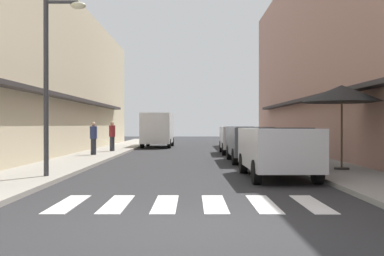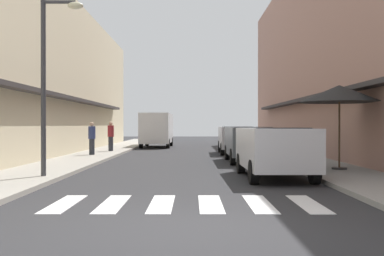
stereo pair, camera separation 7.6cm
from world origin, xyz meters
name	(u,v)px [view 2 (the right image)]	position (x,y,z in m)	size (l,w,h in m)	color
ground_plane	(191,158)	(0.00, 15.49, 0.00)	(85.19, 85.19, 0.00)	#2B2B2D
sidewalk_left	(91,156)	(-4.72, 15.49, 0.06)	(2.36, 54.21, 0.12)	#9E998E
sidewalk_right	(291,156)	(4.72, 15.49, 0.06)	(2.36, 54.21, 0.12)	gray
building_row_left	(21,74)	(-8.39, 16.43, 4.04)	(5.50, 36.85, 8.08)	beige
building_row_right	(362,49)	(8.39, 16.43, 5.30)	(5.50, 36.85, 10.61)	#A87A6B
crosswalk	(187,204)	(0.00, 2.15, 0.01)	(5.20, 2.20, 0.01)	silver
parked_car_near	(275,147)	(2.49, 6.65, 0.92)	(1.86, 4.34, 1.47)	silver
parked_car_mid	(251,140)	(2.49, 12.66, 0.92)	(1.82, 4.42, 1.47)	#4C5156
parked_car_far	(237,137)	(2.49, 18.53, 0.92)	(1.86, 4.32, 1.47)	silver
delivery_van	(158,127)	(-2.34, 26.35, 1.41)	(2.08, 5.43, 2.37)	silver
street_lamp	(52,66)	(-3.84, 6.22, 3.21)	(1.19, 0.28, 5.01)	#38383D
cafe_umbrella	(341,94)	(4.84, 8.20, 2.54)	(2.65, 2.65, 2.70)	#262626
planter_midblock	(303,148)	(4.21, 10.78, 0.68)	(0.88, 0.88, 1.18)	#4C4C4C
pedestrian_walking_near	(93,138)	(-4.69, 15.80, 0.94)	(0.34, 0.34, 1.57)	#282B33
pedestrian_walking_far	(112,136)	(-4.34, 19.11, 0.97)	(0.34, 0.34, 1.62)	#282B33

